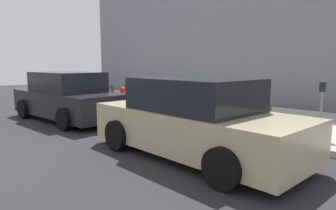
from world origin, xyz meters
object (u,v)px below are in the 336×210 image
suitcase_maroon_9 (153,101)px  fire_hydrant (123,96)px  suitcase_olive_7 (172,103)px  parking_meter (322,102)px  suitcase_red_4 (206,108)px  parked_car_beige_0 (194,120)px  suitcase_teal_1 (248,118)px  suitcase_silver_6 (182,106)px  suitcase_navy_10 (145,99)px  suitcase_black_5 (192,107)px  suitcase_teal_8 (161,105)px  suitcase_olive_0 (264,117)px  suitcase_red_11 (136,99)px  parked_car_charcoal_1 (68,98)px  suitcase_navy_3 (218,111)px  suitcase_maroon_2 (232,113)px  bollard_post (112,95)px

suitcase_maroon_9 → fire_hydrant: suitcase_maroon_9 is taller
suitcase_olive_7 → parking_meter: size_ratio=0.81×
suitcase_red_4 → parked_car_beige_0: bearing=124.8°
suitcase_teal_1 → parked_car_beige_0: (-0.35, 2.55, 0.32)m
suitcase_silver_6 → suitcase_navy_10: 1.88m
suitcase_teal_1 → suitcase_black_5: size_ratio=0.90×
suitcase_red_4 → fire_hydrant: (4.15, 0.08, 0.04)m
suitcase_teal_8 → suitcase_olive_0: bearing=-179.9°
suitcase_teal_8 → suitcase_navy_10: bearing=-4.7°
suitcase_black_5 → suitcase_red_11: (2.88, -0.03, 0.01)m
parked_car_beige_0 → parked_car_charcoal_1: (5.40, 0.00, 0.00)m
suitcase_teal_1 → suitcase_navy_3: suitcase_navy_3 is taller
suitcase_maroon_2 → parked_car_beige_0: size_ratio=0.21×
suitcase_red_4 → parking_meter: (-3.21, -0.17, 0.46)m
suitcase_olive_0 → suitcase_black_5: size_ratio=0.96×
suitcase_black_5 → parking_meter: size_ratio=0.76×
suitcase_black_5 → suitcase_maroon_9: size_ratio=1.19×
suitcase_silver_6 → parked_car_beige_0: (-2.81, 2.64, 0.28)m
suitcase_olive_0 → suitcase_red_4: suitcase_red_4 is taller
suitcase_maroon_9 → suitcase_navy_10: bearing=-2.6°
suitcase_olive_0 → suitcase_maroon_2: size_ratio=0.97×
suitcase_olive_0 → suitcase_olive_7: bearing=-1.6°
suitcase_navy_10 → suitcase_navy_3: bearing=-179.7°
parking_meter → suitcase_silver_6: bearing=2.7°
suitcase_red_4 → fire_hydrant: suitcase_red_4 is taller
suitcase_maroon_2 → suitcase_black_5: bearing=2.4°
bollard_post → suitcase_olive_7: bearing=-176.1°
suitcase_olive_0 → suitcase_silver_6: bearing=-1.5°
suitcase_olive_7 → suitcase_navy_10: bearing=1.0°
suitcase_teal_8 → suitcase_navy_10: (0.96, -0.08, 0.12)m
bollard_post → parking_meter: bearing=-177.1°
suitcase_maroon_2 → suitcase_navy_3: size_ratio=1.08×
suitcase_silver_6 → parked_car_beige_0: 3.86m
suitcase_red_4 → parking_meter: bearing=-176.9°
suitcase_red_4 → suitcase_navy_3: bearing=177.6°
suitcase_maroon_2 → parking_meter: size_ratio=0.75×
suitcase_teal_1 → suitcase_olive_7: bearing=-2.0°
suitcase_maroon_2 → fire_hydrant: (5.13, 0.04, 0.07)m
suitcase_red_11 → bollard_post: suitcase_red_11 is taller
suitcase_silver_6 → parked_car_charcoal_1: bearing=45.5°
bollard_post → parked_car_beige_0: (-6.51, 2.44, 0.17)m
suitcase_silver_6 → parking_meter: 4.21m
suitcase_maroon_9 → bollard_post: bollard_post is taller
suitcase_navy_10 → parked_car_beige_0: size_ratio=0.18×
suitcase_teal_8 → parking_meter: size_ratio=0.57×
suitcase_black_5 → suitcase_maroon_9: (1.91, -0.04, 0.02)m
suitcase_teal_1 → suitcase_maroon_2: suitcase_maroon_2 is taller
suitcase_navy_10 → parked_car_charcoal_1: size_ratio=0.18×
suitcase_teal_1 → fire_hydrant: suitcase_teal_1 is taller
suitcase_maroon_2 → suitcase_teal_1: bearing=171.9°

